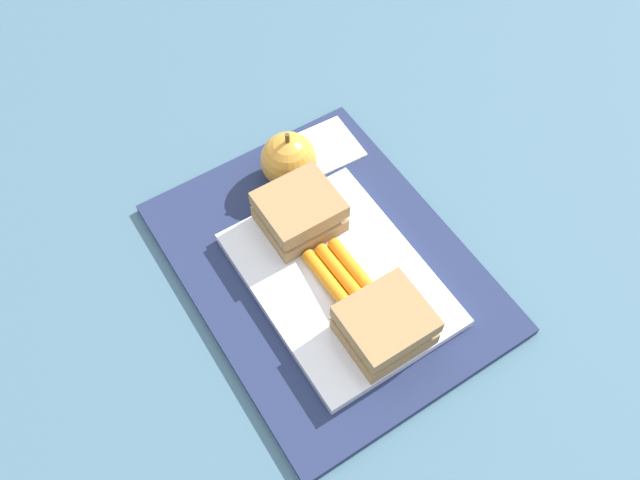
{
  "coord_description": "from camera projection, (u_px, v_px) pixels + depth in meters",
  "views": [
    {
      "loc": [
        -0.3,
        0.2,
        0.63
      ],
      "look_at": [
        0.01,
        0.0,
        0.04
      ],
      "focal_mm": 37.51,
      "sensor_mm": 36.0,
      "label": 1
    }
  ],
  "objects": [
    {
      "name": "lunchbag_mat",
      "position": [
        326.0,
        267.0,
        0.72
      ],
      "size": [
        0.36,
        0.28,
        0.01
      ],
      "primitive_type": "cube",
      "color": "navy",
      "rests_on": "ground_plane"
    },
    {
      "name": "sandwich_half_right",
      "position": [
        299.0,
        212.0,
        0.71
      ],
      "size": [
        0.07,
        0.08,
        0.04
      ],
      "color": "#9E7A4C",
      "rests_on": "food_tray"
    },
    {
      "name": "paper_napkin",
      "position": [
        327.0,
        147.0,
        0.8
      ],
      "size": [
        0.07,
        0.07,
        0.0
      ],
      "primitive_type": "cube",
      "rotation": [
        0.0,
        0.0,
        -0.05
      ],
      "color": "white",
      "rests_on": "lunchbag_mat"
    },
    {
      "name": "apple",
      "position": [
        289.0,
        160.0,
        0.75
      ],
      "size": [
        0.06,
        0.06,
        0.08
      ],
      "color": "gold",
      "rests_on": "lunchbag_mat"
    },
    {
      "name": "carrot_sticks_bundle",
      "position": [
        339.0,
        273.0,
        0.69
      ],
      "size": [
        0.08,
        0.04,
        0.02
      ],
      "color": "orange",
      "rests_on": "food_tray"
    },
    {
      "name": "food_tray",
      "position": [
        339.0,
        279.0,
        0.7
      ],
      "size": [
        0.23,
        0.17,
        0.01
      ],
      "primitive_type": "cube",
      "color": "white",
      "rests_on": "lunchbag_mat"
    },
    {
      "name": "sandwich_half_left",
      "position": [
        385.0,
        325.0,
        0.64
      ],
      "size": [
        0.07,
        0.08,
        0.04
      ],
      "color": "#9E7A4C",
      "rests_on": "food_tray"
    },
    {
      "name": "ground_plane",
      "position": [
        326.0,
        269.0,
        0.72
      ],
      "size": [
        2.4,
        2.4,
        0.0
      ],
      "primitive_type": "plane",
      "color": "#42667A"
    }
  ]
}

